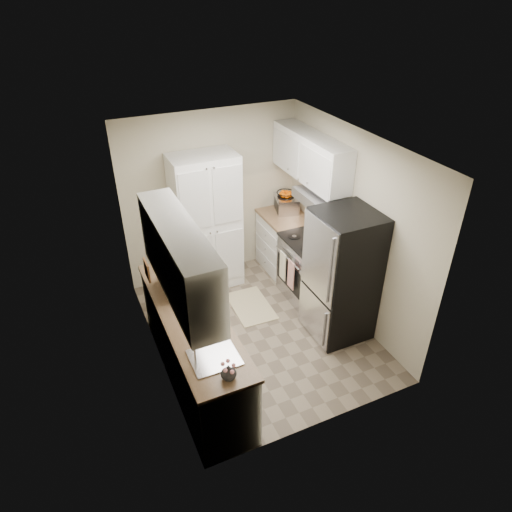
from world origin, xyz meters
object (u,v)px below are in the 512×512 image
(pantry_cabinet, at_px, (207,223))
(refrigerator, at_px, (342,276))
(electric_range, at_px, (309,268))
(wine_bottle, at_px, (164,257))
(toaster_oven, at_px, (286,204))
(microwave, at_px, (178,278))

(pantry_cabinet, relative_size, refrigerator, 1.18)
(electric_range, bearing_deg, wine_bottle, 176.17)
(pantry_cabinet, bearing_deg, toaster_oven, 1.12)
(microwave, bearing_deg, electric_range, -84.28)
(refrigerator, relative_size, toaster_oven, 4.18)
(pantry_cabinet, height_order, wine_bottle, pantry_cabinet)
(wine_bottle, bearing_deg, microwave, -84.99)
(electric_range, xyz_separation_m, refrigerator, (-0.03, -0.80, 0.37))
(pantry_cabinet, bearing_deg, electric_range, -38.22)
(pantry_cabinet, height_order, toaster_oven, pantry_cabinet)
(refrigerator, bearing_deg, electric_range, 87.52)
(electric_range, distance_m, microwave, 2.05)
(pantry_cabinet, bearing_deg, refrigerator, -56.54)
(microwave, bearing_deg, refrigerator, -107.72)
(electric_range, xyz_separation_m, toaster_oven, (0.11, 0.95, 0.56))
(electric_range, bearing_deg, refrigerator, -92.48)
(electric_range, xyz_separation_m, microwave, (-1.95, -0.31, 0.58))
(refrigerator, relative_size, wine_bottle, 5.00)
(electric_range, height_order, microwave, microwave)
(refrigerator, xyz_separation_m, toaster_oven, (0.14, 1.75, 0.19))
(refrigerator, bearing_deg, pantry_cabinet, 123.46)
(pantry_cabinet, distance_m, refrigerator, 2.07)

